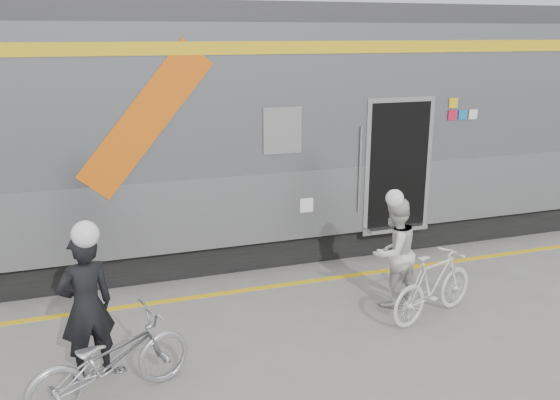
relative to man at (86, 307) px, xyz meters
name	(u,v)px	position (x,y,z in m)	size (l,w,h in m)	color
ground	(333,358)	(2.66, -0.55, -0.82)	(90.00, 90.00, 0.00)	slate
train	(244,129)	(2.77, 3.65, 1.23)	(24.00, 3.17, 4.10)	black
safety_strip	(275,286)	(2.66, 1.60, -0.82)	(24.00, 0.12, 0.01)	gold
man	(86,307)	(0.00, 0.00, 0.00)	(0.60, 0.39, 1.65)	black
bicycle_left	(111,360)	(0.20, -0.55, -0.37)	(0.60, 1.73, 0.91)	#ABADB3
woman	(394,252)	(4.03, 0.54, -0.07)	(0.74, 0.57, 1.52)	silver
bicycle_right	(434,285)	(4.33, -0.01, -0.36)	(0.43, 1.53, 0.92)	silver
helmet_man	(78,221)	(0.00, 0.00, 0.97)	(0.29, 0.29, 0.29)	white
helmet_woman	(397,190)	(4.03, 0.54, 0.81)	(0.24, 0.24, 0.24)	white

